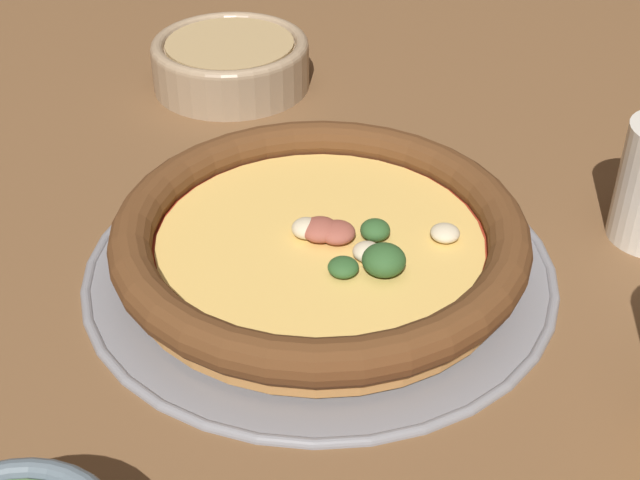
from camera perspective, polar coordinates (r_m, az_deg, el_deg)
The scene contains 4 objects.
ground_plane at distance 0.65m, azimuth -0.00°, elevation -1.78°, with size 3.00×3.00×0.00m, color brown.
pizza_tray at distance 0.65m, azimuth -0.00°, elevation -1.56°, with size 0.34×0.34×0.01m.
pizza at distance 0.63m, azimuth 0.04°, elevation 0.14°, with size 0.30×0.30×0.04m.
bowl_near at distance 0.90m, azimuth -5.73°, elevation 11.37°, with size 0.15×0.15×0.05m.
Camera 1 is at (-0.11, 0.50, 0.40)m, focal length 50.00 mm.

